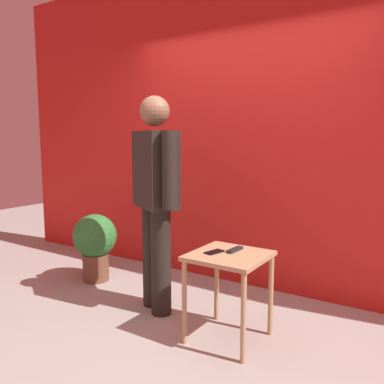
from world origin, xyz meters
TOP-DOWN VIEW (x-y plane):
  - ground_plane at (0.00, 0.00)m, footprint 12.00×12.00m
  - back_wall_red at (0.00, 1.40)m, footprint 6.23×0.12m
  - standing_person at (-0.35, 0.40)m, footprint 0.66×0.46m
  - side_table at (0.40, 0.27)m, footprint 0.52×0.52m
  - cell_phone at (0.30, 0.24)m, footprint 0.11×0.16m
  - tv_remote at (0.40, 0.36)m, footprint 0.06×0.17m
  - potted_plant at (-1.31, 0.60)m, footprint 0.44×0.44m

SIDE VIEW (x-z plane):
  - ground_plane at x=0.00m, z-range 0.00..0.00m
  - potted_plant at x=-1.31m, z-range 0.06..0.75m
  - side_table at x=0.40m, z-range 0.21..0.85m
  - cell_phone at x=0.30m, z-range 0.64..0.65m
  - tv_remote at x=0.40m, z-range 0.64..0.66m
  - standing_person at x=-0.35m, z-range 0.11..1.89m
  - back_wall_red at x=0.00m, z-range 0.00..3.18m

